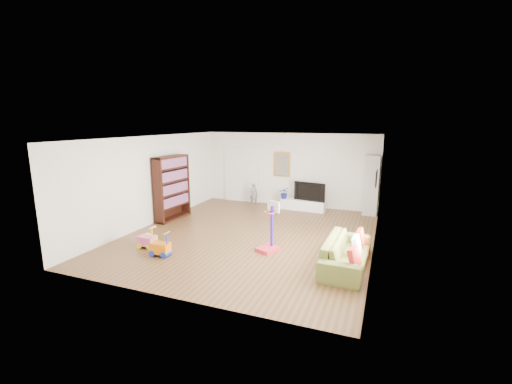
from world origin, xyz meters
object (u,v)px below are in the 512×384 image
at_px(media_console, 303,205).
at_px(basketball_hoop, 268,227).
at_px(bookshelf, 172,188).
at_px(sofa, 347,253).

xyz_separation_m(media_console, basketball_hoop, (0.14, -4.18, 0.43)).
distance_m(media_console, bookshelf, 4.59).
bearing_deg(basketball_hoop, bookshelf, -179.79).
bearing_deg(bookshelf, media_console, 39.22).
bearing_deg(media_console, bookshelf, -140.90).
height_order(media_console, basketball_hoop, basketball_hoop).
relative_size(bookshelf, basketball_hoop, 1.66).
bearing_deg(media_console, sofa, -61.57).
xyz_separation_m(sofa, basketball_hoop, (-1.90, 0.23, 0.30)).
xyz_separation_m(media_console, sofa, (2.04, -4.41, 0.13)).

